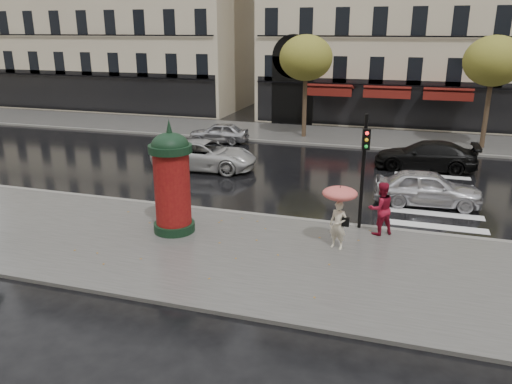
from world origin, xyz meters
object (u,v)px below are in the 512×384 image
(woman_red, at_px, (381,208))
(man_burgundy, at_px, (172,187))
(car_black, at_px, (426,155))
(car_silver, at_px, (428,188))
(car_white, at_px, (205,155))
(car_far_silver, at_px, (219,133))
(morris_column, at_px, (172,179))
(woman_umbrella, at_px, (339,207))
(traffic_light, at_px, (364,161))

(woman_red, xyz_separation_m, man_burgundy, (-7.92, 0.00, 0.03))
(car_black, bearing_deg, car_silver, -1.07)
(car_white, distance_m, car_far_silver, 6.35)
(morris_column, xyz_separation_m, car_white, (-2.32, 8.33, -1.29))
(woman_umbrella, xyz_separation_m, car_far_silver, (-9.68, 14.22, -0.89))
(woman_umbrella, distance_m, car_black, 11.78)
(car_white, bearing_deg, car_silver, -106.00)
(woman_red, relative_size, car_white, 0.35)
(man_burgundy, distance_m, car_far_silver, 12.95)
(woman_umbrella, bearing_deg, car_white, 134.97)
(man_burgundy, distance_m, car_black, 13.68)
(woman_red, bearing_deg, car_far_silver, -82.43)
(car_black, xyz_separation_m, car_far_silver, (-12.53, 2.82, -0.09))
(morris_column, distance_m, car_black, 14.54)
(morris_column, height_order, car_far_silver, morris_column)
(car_silver, distance_m, car_far_silver, 15.19)
(car_silver, height_order, car_white, car_white)
(traffic_light, height_order, car_white, traffic_light)
(woman_red, height_order, traffic_light, traffic_light)
(morris_column, relative_size, car_black, 0.79)
(car_black, bearing_deg, car_white, -74.28)
(man_burgundy, bearing_deg, car_black, -117.18)
(man_burgundy, bearing_deg, woman_red, -162.84)
(woman_red, distance_m, car_silver, 4.37)
(morris_column, bearing_deg, traffic_light, 19.28)
(traffic_light, bearing_deg, car_far_silver, 129.71)
(woman_red, height_order, man_burgundy, man_burgundy)
(morris_column, distance_m, traffic_light, 6.66)
(woman_red, height_order, car_silver, woman_red)
(woman_red, bearing_deg, car_white, -68.08)
(car_black, distance_m, car_far_silver, 12.85)
(morris_column, height_order, car_black, morris_column)
(car_silver, bearing_deg, traffic_light, 143.86)
(traffic_light, bearing_deg, car_white, 144.47)
(man_burgundy, bearing_deg, woman_umbrella, -176.46)
(woman_red, height_order, morris_column, morris_column)
(woman_red, xyz_separation_m, traffic_light, (-0.70, 0.32, 1.55))
(man_burgundy, xyz_separation_m, car_silver, (9.57, 4.04, -0.35))
(woman_red, bearing_deg, car_silver, -145.51)
(morris_column, relative_size, traffic_light, 0.97)
(morris_column, height_order, car_silver, morris_column)
(man_burgundy, distance_m, car_white, 6.61)
(woman_umbrella, bearing_deg, car_silver, 63.11)
(woman_umbrella, bearing_deg, car_black, 75.95)
(car_white, xyz_separation_m, car_black, (10.93, 3.33, -0.01))
(woman_umbrella, bearing_deg, morris_column, -177.55)
(morris_column, xyz_separation_m, car_silver, (8.62, 5.91, -1.30))
(car_far_silver, bearing_deg, car_white, 7.68)
(traffic_light, bearing_deg, woman_red, -24.60)
(woman_umbrella, height_order, woman_red, woman_umbrella)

